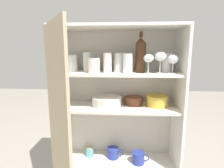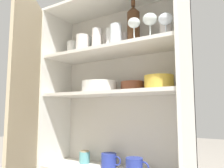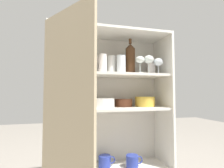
{
  "view_description": "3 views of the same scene",
  "coord_description": "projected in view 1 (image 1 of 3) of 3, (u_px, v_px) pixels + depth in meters",
  "views": [
    {
      "loc": [
        0.04,
        -1.16,
        1.12
      ],
      "look_at": [
        -0.04,
        0.12,
        0.89
      ],
      "focal_mm": 28.0,
      "sensor_mm": 36.0,
      "label": 1
    },
    {
      "loc": [
        0.72,
        -1.0,
        0.6
      ],
      "look_at": [
        -0.02,
        0.19,
        0.77
      ],
      "focal_mm": 35.0,
      "sensor_mm": 36.0,
      "label": 2
    },
    {
      "loc": [
        -0.33,
        -1.19,
        0.82
      ],
      "look_at": [
        0.02,
        0.17,
        0.9
      ],
      "focal_mm": 28.0,
      "sensor_mm": 36.0,
      "label": 3
    }
  ],
  "objects": [
    {
      "name": "coffee_mug_primary",
      "position": [
        139.0,
        158.0,
        1.4
      ],
      "size": [
        0.14,
        0.1,
        0.09
      ],
      "color": "#283893",
      "rests_on": "shelf_board_lower"
    },
    {
      "name": "tumbler_glass_3",
      "position": [
        128.0,
        63.0,
        1.24
      ],
      "size": [
        0.07,
        0.07,
        0.14
      ],
      "color": "white",
      "rests_on": "shelf_board_upper"
    },
    {
      "name": "mixing_bowl_large",
      "position": [
        157.0,
        100.0,
        1.35
      ],
      "size": [
        0.16,
        0.16,
        0.08
      ],
      "color": "gold",
      "rests_on": "shelf_board_middle"
    },
    {
      "name": "shelf_board_lower",
      "position": [
        117.0,
        162.0,
        1.44
      ],
      "size": [
        0.9,
        0.28,
        0.02
      ],
      "primitive_type": "cube",
      "color": "silver"
    },
    {
      "name": "wine_glass_0",
      "position": [
        160.0,
        57.0,
        1.2
      ],
      "size": [
        0.08,
        0.08,
        0.15
      ],
      "color": "white",
      "rests_on": "shelf_board_upper"
    },
    {
      "name": "tumbler_glass_7",
      "position": [
        108.0,
        63.0,
        1.25
      ],
      "size": [
        0.06,
        0.06,
        0.14
      ],
      "color": "silver",
      "rests_on": "shelf_board_upper"
    },
    {
      "name": "serving_bowl_small",
      "position": [
        134.0,
        100.0,
        1.4
      ],
      "size": [
        0.14,
        0.14,
        0.06
      ],
      "color": "brown",
      "rests_on": "shelf_board_middle"
    },
    {
      "name": "cupboard_side_left",
      "position": [
        60.0,
        113.0,
        1.39
      ],
      "size": [
        0.02,
        0.32,
        1.29
      ],
      "primitive_type": "cube",
      "color": "white",
      "rests_on": "ground_plane"
    },
    {
      "name": "tumbler_glass_1",
      "position": [
        130.0,
        65.0,
        1.32
      ],
      "size": [
        0.06,
        0.06,
        0.11
      ],
      "color": "silver",
      "rests_on": "shelf_board_upper"
    },
    {
      "name": "cupboard_top_panel",
      "position": [
        118.0,
        27.0,
        1.25
      ],
      "size": [
        0.94,
        0.32,
        0.02
      ],
      "primitive_type": "cube",
      "color": "white",
      "rests_on": "cupboard_side_left"
    },
    {
      "name": "cupboard_back_panel",
      "position": [
        118.0,
        108.0,
        1.51
      ],
      "size": [
        0.94,
        0.02,
        1.29
      ],
      "primitive_type": "cube",
      "color": "silver",
      "rests_on": "ground_plane"
    },
    {
      "name": "shelf_board_middle",
      "position": [
        118.0,
        107.0,
        1.35
      ],
      "size": [
        0.9,
        0.28,
        0.02
      ],
      "primitive_type": "cube",
      "color": "silver"
    },
    {
      "name": "storage_jar",
      "position": [
        89.0,
        151.0,
        1.5
      ],
      "size": [
        0.07,
        0.07,
        0.08
      ],
      "color": "#5BA3A8",
      "rests_on": "shelf_board_lower"
    },
    {
      "name": "wine_bottle",
      "position": [
        141.0,
        55.0,
        1.27
      ],
      "size": [
        0.08,
        0.08,
        0.29
      ],
      "color": "#4C2D19",
      "rests_on": "shelf_board_upper"
    },
    {
      "name": "cupboard_door",
      "position": [
        59.0,
        134.0,
        1.04
      ],
      "size": [
        0.27,
        0.4,
        1.29
      ],
      "color": "tan",
      "rests_on": "ground_plane"
    },
    {
      "name": "cupboard_side_right",
      "position": [
        177.0,
        116.0,
        1.34
      ],
      "size": [
        0.02,
        0.32,
        1.29
      ],
      "primitive_type": "cube",
      "color": "white",
      "rests_on": "ground_plane"
    },
    {
      "name": "tumbler_glass_4",
      "position": [
        94.0,
        66.0,
        1.23
      ],
      "size": [
        0.08,
        0.08,
        0.11
      ],
      "color": "silver",
      "rests_on": "shelf_board_upper"
    },
    {
      "name": "shelf_board_upper",
      "position": [
        118.0,
        74.0,
        1.31
      ],
      "size": [
        0.9,
        0.28,
        0.02
      ],
      "primitive_type": "cube",
      "color": "silver"
    },
    {
      "name": "tumbler_glass_5",
      "position": [
        109.0,
        62.0,
        1.37
      ],
      "size": [
        0.06,
        0.06,
        0.14
      ],
      "color": "silver",
      "rests_on": "shelf_board_upper"
    },
    {
      "name": "plate_stack_white",
      "position": [
        107.0,
        101.0,
        1.36
      ],
      "size": [
        0.23,
        0.23,
        0.07
      ],
      "color": "silver",
      "rests_on": "shelf_board_middle"
    },
    {
      "name": "wine_glass_1",
      "position": [
        149.0,
        59.0,
        1.19
      ],
      "size": [
        0.07,
        0.07,
        0.13
      ],
      "color": "white",
      "rests_on": "shelf_board_upper"
    },
    {
      "name": "tumbler_glass_2",
      "position": [
        72.0,
        63.0,
        1.35
      ],
      "size": [
        0.08,
        0.08,
        0.12
      ],
      "color": "white",
      "rests_on": "shelf_board_upper"
    },
    {
      "name": "tumbler_glass_6",
      "position": [
        88.0,
        62.0,
        1.36
      ],
      "size": [
        0.08,
        0.08,
        0.15
      ],
      "color": "white",
      "rests_on": "shelf_board_upper"
    },
    {
      "name": "wine_glass_2",
      "position": [
        173.0,
        60.0,
        1.2
      ],
      "size": [
        0.08,
        0.08,
        0.13
      ],
      "color": "white",
      "rests_on": "shelf_board_upper"
    },
    {
      "name": "coffee_mug_extra_1",
      "position": [
        113.0,
        153.0,
        1.48
      ],
      "size": [
        0.13,
        0.1,
        0.09
      ],
      "color": "#283893",
      "rests_on": "shelf_board_lower"
    },
    {
      "name": "tumbler_glass_8",
      "position": [
        119.0,
        63.0,
        1.3
      ],
      "size": [
        0.08,
        0.08,
        0.14
      ],
      "color": "white",
      "rests_on": "shelf_board_upper"
    },
    {
      "name": "tumbler_glass_0",
      "position": [
        166.0,
        63.0,
        1.28
      ],
      "size": [
        0.07,
        0.07,
        0.14
      ],
      "color": "silver",
      "rests_on": "shelf_board_upper"
    }
  ]
}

